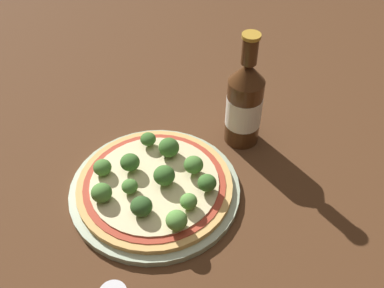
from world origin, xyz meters
TOP-DOWN VIEW (x-y plane):
  - ground_plane at (0.00, 0.00)m, footprint 3.00×3.00m
  - plate at (-0.02, -0.02)m, footprint 0.28×0.28m
  - pizza at (-0.01, -0.02)m, footprint 0.25×0.25m
  - broccoli_floret_0 at (0.06, 0.02)m, footprint 0.03×0.03m
  - broccoli_floret_1 at (-0.03, -0.06)m, footprint 0.03×0.03m
  - broccoli_floret_2 at (0.06, -0.03)m, footprint 0.03×0.03m
  - broccoli_floret_3 at (-0.03, 0.04)m, footprint 0.04×0.04m
  - broccoli_floret_4 at (0.02, 0.03)m, footprint 0.03×0.03m
  - broccoli_floret_5 at (-0.06, -0.02)m, footprint 0.03×0.03m
  - broccoli_floret_6 at (-0.10, -0.05)m, footprint 0.03×0.03m
  - broccoli_floret_7 at (0.07, -0.07)m, footprint 0.03×0.03m
  - broccoli_floret_8 at (0.01, -0.08)m, footprint 0.03×0.03m
  - broccoli_floret_9 at (-0.06, -0.09)m, footprint 0.03×0.03m
  - broccoli_floret_10 at (-0.00, -0.01)m, footprint 0.03×0.03m
  - broccoli_floret_11 at (-0.08, 0.04)m, footprint 0.03×0.03m
  - beer_bottle at (0.03, 0.18)m, footprint 0.06×0.06m

SIDE VIEW (x-z plane):
  - ground_plane at x=0.00m, z-range 0.00..0.00m
  - plate at x=-0.02m, z-range 0.00..0.01m
  - pizza at x=-0.01m, z-range 0.01..0.03m
  - broccoli_floret_1 at x=-0.03m, z-range 0.03..0.05m
  - broccoli_floret_6 at x=-0.10m, z-range 0.03..0.05m
  - broccoli_floret_2 at x=0.06m, z-range 0.03..0.05m
  - broccoli_floret_11 at x=-0.08m, z-range 0.03..0.05m
  - broccoli_floret_9 at x=-0.06m, z-range 0.03..0.06m
  - broccoli_floret_8 at x=0.01m, z-range 0.03..0.06m
  - broccoli_floret_7 at x=0.07m, z-range 0.03..0.06m
  - broccoli_floret_3 at x=-0.03m, z-range 0.03..0.06m
  - broccoli_floret_0 at x=0.06m, z-range 0.03..0.06m
  - broccoli_floret_5 at x=-0.06m, z-range 0.03..0.06m
  - broccoli_floret_4 at x=0.02m, z-range 0.03..0.06m
  - broccoli_floret_10 at x=0.00m, z-range 0.03..0.06m
  - beer_bottle at x=0.03m, z-range -0.03..0.19m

